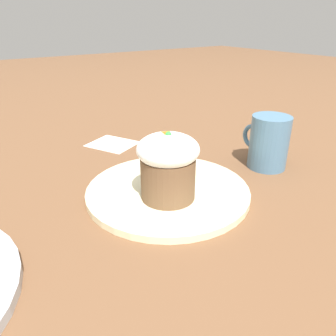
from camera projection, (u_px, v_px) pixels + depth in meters
The scene contains 6 objects.
ground_plane at pixel (168, 194), 0.51m from camera, with size 4.00×4.00×0.00m, color brown.
dessert_plate at pixel (168, 191), 0.51m from camera, with size 0.25×0.25×0.01m.
carrot_cake at pixel (168, 165), 0.46m from camera, with size 0.09×0.09×0.10m.
spoon at pixel (154, 180), 0.52m from camera, with size 0.11×0.06×0.01m.
coffee_cup at pixel (268, 142), 0.59m from camera, with size 0.10×0.07×0.10m.
paper_napkin at pixel (112, 144), 0.71m from camera, with size 0.12×0.11×0.00m.
Camera 1 is at (-0.37, 0.26, 0.25)m, focal length 35.00 mm.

